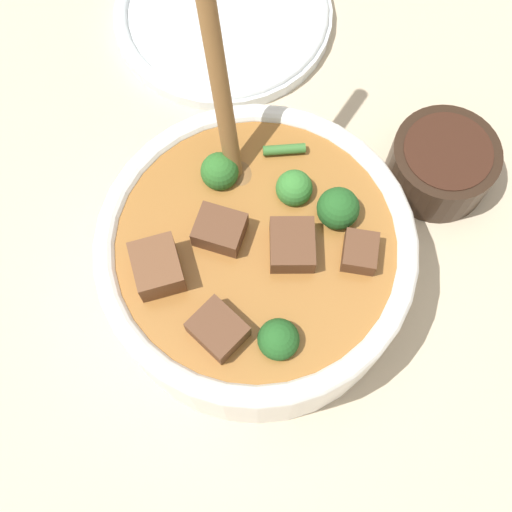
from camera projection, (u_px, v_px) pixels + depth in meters
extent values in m
plane|color=#C6B293|center=(256.00, 280.00, 0.51)|extent=(4.00, 4.00, 0.00)
cylinder|color=white|center=(256.00, 263.00, 0.47)|extent=(0.22, 0.22, 0.08)
torus|color=white|center=(256.00, 244.00, 0.43)|extent=(0.22, 0.22, 0.02)
cylinder|color=#9E662D|center=(256.00, 254.00, 0.45)|extent=(0.20, 0.20, 0.04)
sphere|color=#235B23|center=(338.00, 208.00, 0.43)|extent=(0.03, 0.03, 0.03)
cylinder|color=#6B9956|center=(334.00, 221.00, 0.45)|extent=(0.01, 0.01, 0.01)
sphere|color=#387F33|center=(294.00, 188.00, 0.44)|extent=(0.03, 0.03, 0.03)
cylinder|color=#6B9956|center=(293.00, 200.00, 0.46)|extent=(0.01, 0.01, 0.01)
sphere|color=#2D6B28|center=(220.00, 171.00, 0.45)|extent=(0.03, 0.03, 0.03)
cylinder|color=#6B9956|center=(221.00, 184.00, 0.46)|extent=(0.01, 0.01, 0.01)
sphere|color=#235B23|center=(279.00, 339.00, 0.40)|extent=(0.03, 0.03, 0.03)
cylinder|color=#6B9956|center=(278.00, 346.00, 0.42)|extent=(0.01, 0.01, 0.01)
cube|color=brown|center=(292.00, 248.00, 0.43)|extent=(0.04, 0.04, 0.03)
cube|color=brown|center=(220.00, 232.00, 0.43)|extent=(0.04, 0.04, 0.02)
cube|color=brown|center=(218.00, 331.00, 0.41)|extent=(0.04, 0.04, 0.02)
cube|color=brown|center=(359.00, 253.00, 0.42)|extent=(0.03, 0.03, 0.02)
cube|color=brown|center=(158.00, 268.00, 0.42)|extent=(0.04, 0.03, 0.03)
cylinder|color=#3D7533|center=(284.00, 149.00, 0.45)|extent=(0.01, 0.03, 0.01)
ellipsoid|color=brown|center=(235.00, 178.00, 0.46)|extent=(0.04, 0.03, 0.01)
cylinder|color=brown|center=(210.00, 24.00, 0.37)|extent=(0.10, 0.02, 0.22)
cylinder|color=black|center=(441.00, 165.00, 0.52)|extent=(0.09, 0.09, 0.04)
cylinder|color=#381E14|center=(446.00, 155.00, 0.50)|extent=(0.07, 0.07, 0.02)
cylinder|color=white|center=(223.00, 15.00, 0.59)|extent=(0.20, 0.20, 0.01)
torus|color=white|center=(223.00, 11.00, 0.59)|extent=(0.20, 0.20, 0.01)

